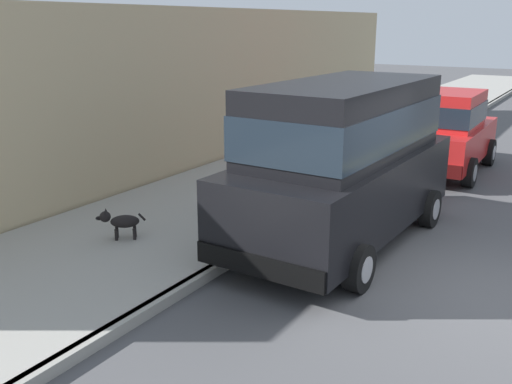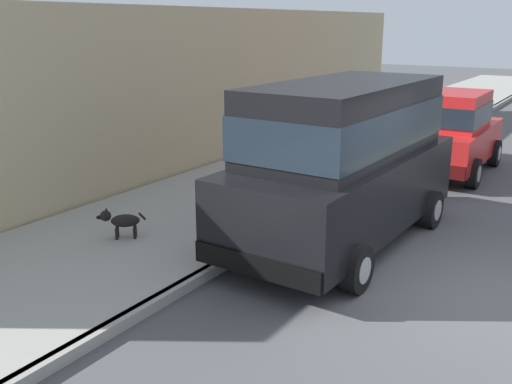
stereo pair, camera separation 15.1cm
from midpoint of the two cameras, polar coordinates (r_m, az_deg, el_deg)
ground_plane at (r=8.07m, az=20.10°, el=-9.37°), size 80.00×80.00×0.00m
curb at (r=9.10m, az=0.07°, el=-4.89°), size 0.16×64.00×0.14m
sidewalk at (r=10.10m, az=-8.68°, el=-2.89°), size 3.60×64.00×0.14m
car_black_van at (r=8.98m, az=8.14°, el=3.51°), size 2.23×4.95×2.52m
car_red_hatchback at (r=14.05m, az=17.57°, el=5.80°), size 2.00×3.82×1.88m
dog_black at (r=9.18m, az=-13.61°, el=-2.79°), size 0.62×0.52×0.49m
fire_hydrant at (r=10.66m, az=3.06°, el=0.60°), size 0.34×0.24×0.72m
building_facade at (r=14.40m, az=-4.03°, el=10.24°), size 0.50×20.00×3.68m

